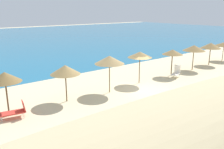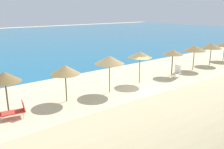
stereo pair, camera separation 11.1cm
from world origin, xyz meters
name	(u,v)px [view 1 (the left image)]	position (x,y,z in m)	size (l,w,h in m)	color
ground_plane	(145,90)	(0.00, 0.00, 0.00)	(160.00, 160.00, 0.00)	beige
sea_water	(1,40)	(0.00, 42.22, 0.00)	(160.00, 68.80, 0.01)	#1E6B93
beach_umbrella_2	(5,77)	(-10.26, 1.86, 2.49)	(1.96, 1.96, 2.81)	brown
beach_umbrella_3	(65,70)	(-6.27, 1.76, 2.34)	(2.11, 2.11, 2.68)	brown
beach_umbrella_4	(109,60)	(-2.65, 1.35, 2.64)	(2.32, 2.32, 2.96)	brown
beach_umbrella_5	(140,55)	(1.01, 1.66, 2.58)	(2.14, 2.14, 2.84)	brown
beach_umbrella_6	(173,52)	(5.34, 1.45, 2.36)	(2.01, 2.01, 2.62)	brown
beach_umbrella_7	(194,48)	(9.11, 1.49, 2.39)	(2.39, 2.39, 2.70)	brown
beach_umbrella_8	(211,46)	(12.81, 1.64, 2.29)	(2.39, 2.39, 2.62)	brown
beach_umbrella_9	(224,44)	(16.47, 1.87, 2.11)	(2.41, 2.41, 2.35)	brown
lounge_chair_0	(15,111)	(-10.04, 1.24, 0.45)	(1.59, 0.95, 1.00)	red
lounge_chair_2	(176,72)	(5.15, 0.73, 0.50)	(1.42, 1.00, 1.16)	white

